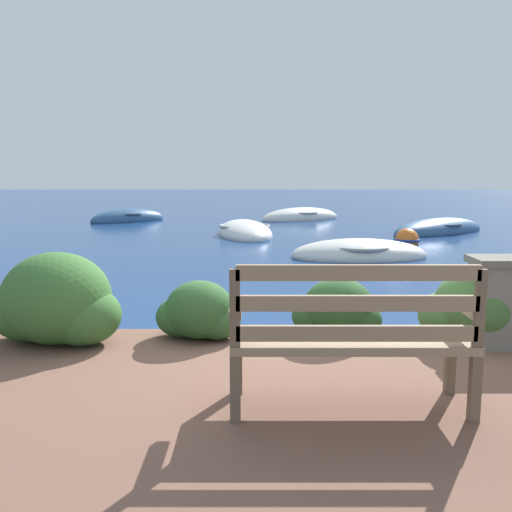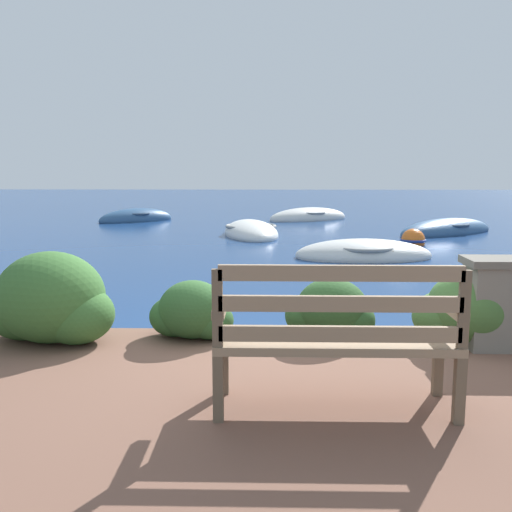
{
  "view_description": "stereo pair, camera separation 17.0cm",
  "coord_description": "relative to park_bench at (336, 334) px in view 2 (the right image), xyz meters",
  "views": [
    {
      "loc": [
        -0.29,
        -5.06,
        1.68
      ],
      "look_at": [
        -0.32,
        3.73,
        0.32
      ],
      "focal_mm": 40.0,
      "sensor_mm": 36.0,
      "label": 1
    },
    {
      "loc": [
        -0.12,
        -5.05,
        1.68
      ],
      "look_at": [
        -0.32,
        3.73,
        0.32
      ],
      "focal_mm": 40.0,
      "sensor_mm": 36.0,
      "label": 2
    }
  ],
  "objects": [
    {
      "name": "ground_plane",
      "position": [
        -0.28,
        1.77,
        -0.7
      ],
      "size": [
        80.0,
        80.0,
        0.0
      ],
      "color": "navy"
    },
    {
      "name": "park_bench",
      "position": [
        0.0,
        0.0,
        0.0
      ],
      "size": [
        1.46,
        0.48,
        0.93
      ],
      "rotation": [
        0.0,
        0.0,
        -0.03
      ],
      "color": "brown",
      "rests_on": "patio_terrace"
    },
    {
      "name": "hedge_clump_left",
      "position": [
        -2.25,
        1.36,
        -0.15
      ],
      "size": [
        1.14,
        0.82,
        0.77
      ],
      "color": "#38662D",
      "rests_on": "patio_terrace"
    },
    {
      "name": "hedge_clump_centre",
      "position": [
        -1.07,
        1.49,
        -0.27
      ],
      "size": [
        0.74,
        0.53,
        0.51
      ],
      "color": "#2D5628",
      "rests_on": "patio_terrace"
    },
    {
      "name": "hedge_clump_right",
      "position": [
        0.13,
        1.51,
        -0.26
      ],
      "size": [
        0.77,
        0.56,
        0.52
      ],
      "color": "#284C23",
      "rests_on": "patio_terrace"
    },
    {
      "name": "hedge_clump_far_right",
      "position": [
        1.27,
        1.39,
        -0.22
      ],
      "size": [
        0.9,
        0.65,
        0.61
      ],
      "color": "#426B33",
      "rests_on": "patio_terrace"
    },
    {
      "name": "rowboat_nearest",
      "position": [
        1.38,
        7.38,
        -0.65
      ],
      "size": [
        2.62,
        1.39,
        0.63
      ],
      "rotation": [
        0.0,
        0.0,
        0.04
      ],
      "color": "silver",
      "rests_on": "ground_plane"
    },
    {
      "name": "rowboat_mid",
      "position": [
        -0.86,
        10.96,
        -0.64
      ],
      "size": [
        1.82,
        3.03,
        0.68
      ],
      "rotation": [
        0.0,
        0.0,
        1.77
      ],
      "color": "silver",
      "rests_on": "ground_plane"
    },
    {
      "name": "rowboat_far",
      "position": [
        4.2,
        11.49,
        -0.65
      ],
      "size": [
        3.32,
        2.83,
        0.69
      ],
      "rotation": [
        0.0,
        0.0,
        0.63
      ],
      "color": "#2D517A",
      "rests_on": "ground_plane"
    },
    {
      "name": "rowboat_outer",
      "position": [
        -4.63,
        14.73,
        -0.64
      ],
      "size": [
        2.5,
        2.3,
        0.72
      ],
      "rotation": [
        0.0,
        0.0,
        0.69
      ],
      "color": "#2D517A",
      "rests_on": "ground_plane"
    },
    {
      "name": "rowboat_distant",
      "position": [
        0.89,
        15.35,
        -0.64
      ],
      "size": [
        3.06,
        2.45,
        0.71
      ],
      "rotation": [
        0.0,
        0.0,
        0.54
      ],
      "color": "silver",
      "rests_on": "ground_plane"
    },
    {
      "name": "mooring_buoy",
      "position": [
        2.79,
        9.31,
        -0.61
      ],
      "size": [
        0.58,
        0.58,
        0.52
      ],
      "color": "orange",
      "rests_on": "ground_plane"
    }
  ]
}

